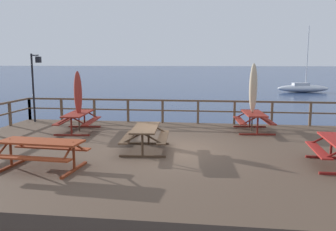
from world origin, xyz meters
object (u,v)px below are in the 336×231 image
Objects in this scene: picnic_table_back_right at (254,118)px; picnic_table_back_left at (78,118)px; lamp_post_hooked at (35,77)px; picnic_table_mid_centre at (146,133)px; patio_umbrella_short_front at (78,93)px; picnic_table_mid_left at (41,148)px; patio_umbrella_tall_back_right at (253,88)px; sailboat_distant at (303,88)px.

picnic_table_back_left is at bearing -171.86° from picnic_table_back_right.
picnic_table_mid_centre is at bearing -37.00° from lamp_post_hooked.
patio_umbrella_short_front is (-7.08, -1.01, 1.00)m from picnic_table_back_right.
picnic_table_mid_left is at bearing -135.25° from picnic_table_back_right.
patio_umbrella_tall_back_right is 30.55m from sailboat_distant.
picnic_table_mid_left is (-6.12, -6.07, 0.00)m from picnic_table_back_right.
picnic_table_mid_centre is 0.78× the size of patio_umbrella_tall_back_right.
lamp_post_hooked is (-3.78, 6.93, 1.55)m from picnic_table_mid_left.
picnic_table_mid_left is at bearing -61.41° from lamp_post_hooked.
picnic_table_back_right is at bearing -106.75° from sailboat_distant.
picnic_table_back_left and picnic_table_back_right have the same top height.
lamp_post_hooked is (-2.81, 1.88, 0.55)m from patio_umbrella_short_front.
patio_umbrella_short_front is at bearing -33.68° from lamp_post_hooked.
patio_umbrella_tall_back_right is at bearing 8.20° from patio_umbrella_short_front.
patio_umbrella_short_front reaches higher than picnic_table_mid_left.
picnic_table_back_left is 0.82× the size of patio_umbrella_tall_back_right.
lamp_post_hooked is (-2.78, 1.88, 1.55)m from picnic_table_back_left.
picnic_table_back_left is 1.06× the size of picnic_table_back_right.
patio_umbrella_tall_back_right is at bearing 177.98° from picnic_table_back_right.
picnic_table_back_right is at bearing 8.12° from patio_umbrella_short_front.
picnic_table_back_left and picnic_table_mid_left have the same top height.
picnic_table_mid_left is 3.30m from picnic_table_mid_centre.
picnic_table_back_left is 5.15m from picnic_table_mid_left.
patio_umbrella_short_front is at bearing 100.79° from picnic_table_mid_left.
patio_umbrella_short_front is 3.43m from lamp_post_hooked.
picnic_table_back_left is 7.19m from picnic_table_back_right.
picnic_table_back_left is 0.29× the size of sailboat_distant.
patio_umbrella_short_front is at bearing -171.88° from picnic_table_back_right.
picnic_table_back_left is 1.06× the size of picnic_table_mid_centre.
lamp_post_hooked is at bearing 146.32° from patio_umbrella_short_front.
picnic_table_back_left is at bearing 140.73° from picnic_table_mid_centre.
lamp_post_hooked is at bearing 143.00° from picnic_table_mid_centre.
picnic_table_mid_centre is (2.35, 2.31, -0.00)m from picnic_table_mid_left.
patio_umbrella_short_front is (-0.96, 5.06, 1.00)m from picnic_table_mid_left.
sailboat_distant is at bearing 62.23° from picnic_table_back_left.
patio_umbrella_short_front is (-3.31, 2.74, 1.00)m from picnic_table_mid_centre.
picnic_table_back_left is at bearing -34.08° from lamp_post_hooked.
picnic_table_mid_left is at bearing -135.45° from picnic_table_mid_centre.
lamp_post_hooked is 0.41× the size of sailboat_distant.
picnic_table_back_left is at bearing 101.15° from picnic_table_mid_left.
picnic_table_back_right is at bearing -5.00° from lamp_post_hooked.
sailboat_distant is at bearing 73.14° from patio_umbrella_tall_back_right.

